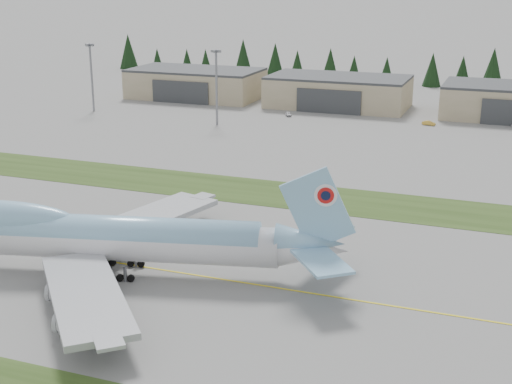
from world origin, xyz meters
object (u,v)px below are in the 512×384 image
at_px(hangar_center, 338,92).
at_px(service_vehicle_b, 429,125).
at_px(service_vehicle_a, 288,116).
at_px(hangar_left, 196,83).
at_px(boeing_747_freighter, 104,237).

bearing_deg(hangar_center, service_vehicle_b, -31.47).
bearing_deg(service_vehicle_a, hangar_center, 35.91).
bearing_deg(hangar_center, hangar_left, 180.00).
relative_size(hangar_left, service_vehicle_a, 12.04).
xyz_separation_m(boeing_747_freighter, service_vehicle_b, (32.69, 133.04, -6.11)).
bearing_deg(hangar_left, boeing_747_freighter, -69.85).
height_order(hangar_left, service_vehicle_a, hangar_left).
bearing_deg(service_vehicle_b, hangar_left, 89.43).
bearing_deg(hangar_center, service_vehicle_a, -116.38).
bearing_deg(hangar_left, service_vehicle_b, -13.20).
relative_size(hangar_center, service_vehicle_a, 12.04).
height_order(service_vehicle_a, service_vehicle_b, service_vehicle_a).
xyz_separation_m(boeing_747_freighter, hangar_center, (-1.49, 153.96, -0.73)).
distance_m(hangar_left, hangar_center, 55.00).
distance_m(boeing_747_freighter, hangar_center, 153.97).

